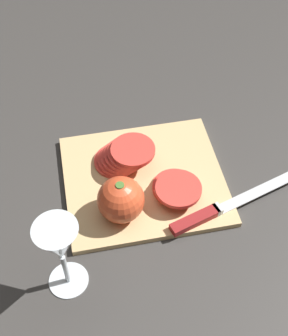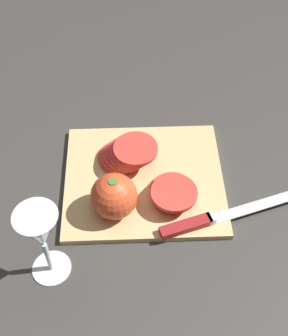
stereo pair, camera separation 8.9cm
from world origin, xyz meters
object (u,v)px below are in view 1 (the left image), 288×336
object	(u,v)px
whole_tomato	(121,200)
tomato_slice_stack_far	(124,156)
wine_glass	(59,246)
tomato_slice_stack_near	(175,189)
knife	(209,214)

from	to	relation	value
whole_tomato	tomato_slice_stack_far	distance (m)	0.12
wine_glass	whole_tomato	size ratio (longest dim) A/B	1.88
tomato_slice_stack_near	wine_glass	bearing A→B (deg)	31.59
whole_tomato	tomato_slice_stack_near	distance (m)	0.11
knife	tomato_slice_stack_far	xyz separation A→B (m)	(0.13, -0.15, 0.02)
whole_tomato	tomato_slice_stack_far	xyz separation A→B (m)	(-0.02, -0.12, -0.02)
knife	tomato_slice_stack_far	distance (m)	0.20
tomato_slice_stack_near	tomato_slice_stack_far	xyz separation A→B (m)	(0.08, -0.09, 0.01)
whole_tomato	tomato_slice_stack_far	size ratio (longest dim) A/B	0.72
wine_glass	whole_tomato	xyz separation A→B (m)	(-0.11, -0.11, -0.06)
whole_tomato	knife	size ratio (longest dim) A/B	0.32
tomato_slice_stack_near	tomato_slice_stack_far	size ratio (longest dim) A/B	0.90
wine_glass	tomato_slice_stack_far	world-z (taller)	wine_glass
tomato_slice_stack_near	tomato_slice_stack_far	bearing A→B (deg)	-48.44
whole_tomato	knife	xyz separation A→B (m)	(-0.16, 0.04, -0.04)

